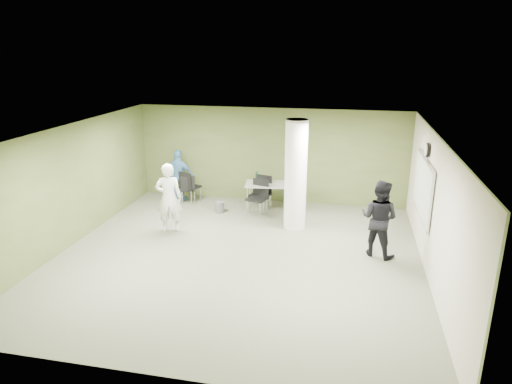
% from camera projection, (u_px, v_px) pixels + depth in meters
% --- Properties ---
extents(floor, '(8.00, 8.00, 0.00)m').
position_uv_depth(floor, '(238.00, 256.00, 10.18)').
color(floor, '#585A47').
rests_on(floor, ground).
extents(ceiling, '(8.00, 8.00, 0.00)m').
position_uv_depth(ceiling, '(237.00, 132.00, 9.33)').
color(ceiling, white).
rests_on(ceiling, wall_back).
extents(wall_back, '(8.00, 2.80, 0.02)m').
position_uv_depth(wall_back, '(270.00, 155.00, 13.49)').
color(wall_back, '#485327').
rests_on(wall_back, floor).
extents(wall_left, '(0.02, 8.00, 2.80)m').
position_uv_depth(wall_left, '(70.00, 186.00, 10.54)').
color(wall_left, '#485327').
rests_on(wall_left, floor).
extents(wall_right_cream, '(0.02, 8.00, 2.80)m').
position_uv_depth(wall_right_cream, '(435.00, 210.00, 8.97)').
color(wall_right_cream, '#C0B49F').
rests_on(wall_right_cream, floor).
extents(column, '(0.56, 0.56, 2.80)m').
position_uv_depth(column, '(296.00, 175.00, 11.43)').
color(column, silver).
rests_on(column, floor).
extents(whiteboard, '(0.05, 2.30, 1.30)m').
position_uv_depth(whiteboard, '(423.00, 188.00, 10.08)').
color(whiteboard, silver).
rests_on(whiteboard, wall_right_cream).
extents(wall_clock, '(0.06, 0.32, 0.32)m').
position_uv_depth(wall_clock, '(427.00, 150.00, 9.82)').
color(wall_clock, black).
rests_on(wall_clock, wall_right_cream).
extents(folding_table, '(1.76, 0.94, 1.05)m').
position_uv_depth(folding_table, '(275.00, 185.00, 12.84)').
color(folding_table, '#9A9B95').
rests_on(folding_table, floor).
extents(wastebasket, '(0.27, 0.27, 0.31)m').
position_uv_depth(wastebasket, '(220.00, 207.00, 12.86)').
color(wastebasket, '#4C4C4C').
rests_on(wastebasket, floor).
extents(chair_back_left, '(0.63, 0.63, 0.97)m').
position_uv_depth(chair_back_left, '(188.00, 184.00, 13.53)').
color(chair_back_left, black).
rests_on(chair_back_left, floor).
extents(chair_back_right, '(0.55, 0.55, 0.86)m').
position_uv_depth(chair_back_right, '(188.00, 187.00, 13.50)').
color(chair_back_right, black).
rests_on(chair_back_right, floor).
extents(chair_table_left, '(0.61, 0.61, 0.99)m').
position_uv_depth(chair_table_left, '(259.00, 195.00, 12.57)').
color(chair_table_left, black).
rests_on(chair_table_left, floor).
extents(chair_table_right, '(0.62, 0.62, 1.01)m').
position_uv_depth(chair_table_right, '(262.00, 191.00, 12.87)').
color(chair_table_right, black).
rests_on(chair_table_right, floor).
extents(woman_white, '(0.74, 0.60, 1.77)m').
position_uv_depth(woman_white, '(169.00, 198.00, 11.33)').
color(woman_white, silver).
rests_on(woman_white, floor).
extents(man_black, '(1.05, 0.96, 1.74)m').
position_uv_depth(man_black, '(379.00, 218.00, 10.02)').
color(man_black, black).
rests_on(man_black, floor).
extents(man_blue, '(0.94, 0.44, 1.57)m').
position_uv_depth(man_blue, '(179.00, 176.00, 13.64)').
color(man_blue, teal).
rests_on(man_blue, floor).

